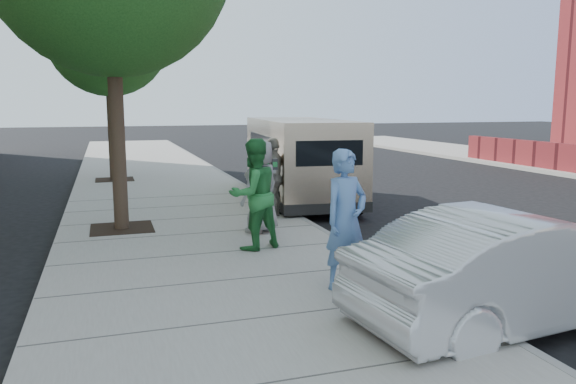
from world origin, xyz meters
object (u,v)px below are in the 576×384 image
at_px(tree_far, 109,30).
at_px(van, 299,159).
at_px(person_green_shirt, 254,194).
at_px(person_striped_polo, 274,177).
at_px(person_officer, 346,219).
at_px(sedan, 519,268).
at_px(parking_meter, 270,178).
at_px(person_gray_shirt, 261,186).

bearing_deg(tree_far, van, -47.80).
distance_m(person_green_shirt, person_striped_polo, 2.76).
bearing_deg(person_officer, sedan, -62.26).
relative_size(van, person_officer, 3.25).
bearing_deg(person_green_shirt, person_officer, 85.84).
bearing_deg(person_green_shirt, parking_meter, -135.52).
height_order(van, person_green_shirt, van).
distance_m(parking_meter, person_officer, 3.82).
height_order(person_green_shirt, person_gray_shirt, person_green_shirt).
xyz_separation_m(parking_meter, person_striped_polo, (0.39, 1.06, -0.13)).
distance_m(parking_meter, sedan, 5.52).
height_order(van, person_officer, van).
distance_m(person_officer, person_gray_shirt, 3.53).
bearing_deg(person_gray_shirt, person_green_shirt, 36.36).
relative_size(parking_meter, person_green_shirt, 0.74).
distance_m(van, person_green_shirt, 5.52).
relative_size(sedan, person_green_shirt, 2.24).
xyz_separation_m(parking_meter, person_officer, (-0.08, -3.82, -0.07)).
bearing_deg(person_gray_shirt, person_striped_polo, -148.71).
height_order(person_gray_shirt, person_striped_polo, person_gray_shirt).
height_order(tree_far, person_striped_polo, tree_far).
bearing_deg(van, person_striped_polo, -115.06).
bearing_deg(van, person_gray_shirt, -113.36).
distance_m(person_officer, person_green_shirt, 2.44).
bearing_deg(person_officer, tree_far, 83.40).
relative_size(parking_meter, van, 0.23).
distance_m(sedan, person_officer, 2.18).
bearing_deg(tree_far, person_green_shirt, -78.35).
xyz_separation_m(sedan, person_green_shirt, (-2.20, 3.83, 0.40)).
distance_m(parking_meter, person_gray_shirt, 0.42).
relative_size(tree_far, person_striped_polo, 3.76).
bearing_deg(person_green_shirt, person_gray_shirt, -130.19).
distance_m(van, person_striped_polo, 2.77).
bearing_deg(sedan, person_striped_polo, 3.17).
xyz_separation_m(tree_far, person_green_shirt, (2.05, -9.94, -3.80)).
xyz_separation_m(tree_far, person_officer, (2.69, -12.30, -3.80)).
bearing_deg(person_gray_shirt, sedan, 76.58).
relative_size(parking_meter, person_gray_shirt, 0.78).
relative_size(van, person_gray_shirt, 3.41).
xyz_separation_m(van, sedan, (-0.31, -8.74, -0.47)).
distance_m(tree_far, sedan, 15.01).
bearing_deg(person_officer, person_striped_polo, 65.66).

